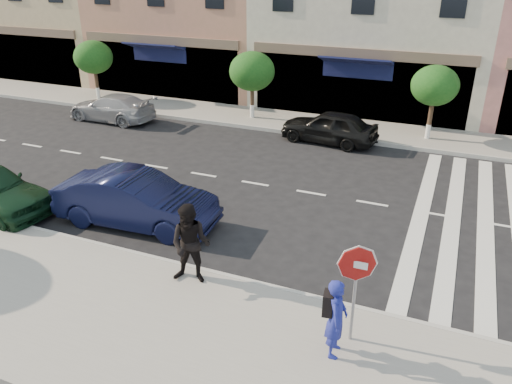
# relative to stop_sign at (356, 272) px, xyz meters

# --- Properties ---
(ground) EXTENTS (120.00, 120.00, 0.00)m
(ground) POSITION_rel_stop_sign_xyz_m (-2.78, 2.56, -1.74)
(ground) COLOR black
(ground) RESTS_ON ground
(sidewalk_near) EXTENTS (60.00, 4.50, 0.15)m
(sidewalk_near) POSITION_rel_stop_sign_xyz_m (-2.78, -1.19, -1.66)
(sidewalk_near) COLOR gray
(sidewalk_near) RESTS_ON ground
(sidewalk_far) EXTENTS (60.00, 3.00, 0.15)m
(sidewalk_far) POSITION_rel_stop_sign_xyz_m (-2.78, 13.56, -1.66)
(sidewalk_far) COLOR gray
(sidewalk_far) RESTS_ON ground
(street_tree_wa) EXTENTS (2.00, 2.00, 3.05)m
(street_tree_wa) POSITION_rel_stop_sign_xyz_m (-16.78, 13.36, 0.59)
(street_tree_wa) COLOR #473323
(street_tree_wa) RESTS_ON sidewalk_far
(street_tree_wb) EXTENTS (2.10, 2.10, 3.06)m
(street_tree_wb) POSITION_rel_stop_sign_xyz_m (-7.78, 13.36, 0.57)
(street_tree_wb) COLOR #473323
(street_tree_wb) RESTS_ON sidewalk_far
(street_tree_c) EXTENTS (1.90, 1.90, 3.04)m
(street_tree_c) POSITION_rel_stop_sign_xyz_m (0.22, 13.36, 0.62)
(street_tree_c) COLOR #473323
(street_tree_c) RESTS_ON sidewalk_far
(stop_sign) EXTENTS (0.76, 0.11, 2.15)m
(stop_sign) POSITION_rel_stop_sign_xyz_m (0.00, 0.00, 0.00)
(stop_sign) COLOR gray
(stop_sign) RESTS_ON sidewalk_near
(photographer) EXTENTS (0.47, 0.64, 1.63)m
(photographer) POSITION_rel_stop_sign_xyz_m (-0.20, -0.48, -0.77)
(photographer) COLOR navy
(photographer) RESTS_ON sidewalk_near
(walker) EXTENTS (1.08, 0.92, 1.95)m
(walker) POSITION_rel_stop_sign_xyz_m (-3.85, 0.56, -0.61)
(walker) COLOR black
(walker) RESTS_ON sidewalk_near
(car_near_mid) EXTENTS (4.78, 1.95, 1.54)m
(car_near_mid) POSITION_rel_stop_sign_xyz_m (-6.79, 2.60, -0.97)
(car_near_mid) COLOR black
(car_near_mid) RESTS_ON ground
(car_far_left) EXTENTS (4.37, 1.91, 1.25)m
(car_far_left) POSITION_rel_stop_sign_xyz_m (-13.89, 10.76, -1.11)
(car_far_left) COLOR #95959A
(car_far_left) RESTS_ON ground
(car_far_mid) EXTENTS (4.13, 2.02, 1.36)m
(car_far_mid) POSITION_rel_stop_sign_xyz_m (-3.59, 11.66, -1.06)
(car_far_mid) COLOR black
(car_far_mid) RESTS_ON ground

